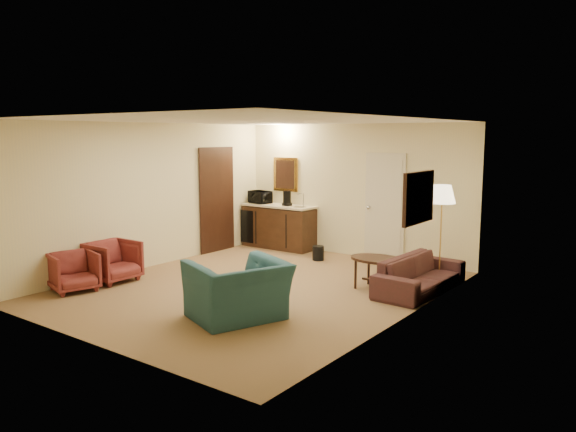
% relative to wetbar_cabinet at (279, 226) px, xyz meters
% --- Properties ---
extents(ground, '(6.00, 6.00, 0.00)m').
position_rel_wetbar_cabinet_xyz_m(ground, '(1.65, -2.72, -0.46)').
color(ground, olive).
rests_on(ground, ground).
extents(room_walls, '(5.02, 6.01, 2.61)m').
position_rel_wetbar_cabinet_xyz_m(room_walls, '(1.55, -1.95, 1.26)').
color(room_walls, beige).
rests_on(room_walls, ground).
extents(wetbar_cabinet, '(1.64, 0.58, 0.92)m').
position_rel_wetbar_cabinet_xyz_m(wetbar_cabinet, '(0.00, 0.00, 0.00)').
color(wetbar_cabinet, '#3A2112').
rests_on(wetbar_cabinet, ground).
extents(sofa, '(0.62, 1.86, 0.72)m').
position_rel_wetbar_cabinet_xyz_m(sofa, '(3.80, -1.42, -0.10)').
color(sofa, black).
rests_on(sofa, ground).
extents(teal_armchair, '(1.14, 1.37, 1.03)m').
position_rel_wetbar_cabinet_xyz_m(teal_armchair, '(2.42, -4.06, 0.05)').
color(teal_armchair, '#1F424F').
rests_on(teal_armchair, ground).
extents(rose_chair_near, '(0.68, 0.72, 0.74)m').
position_rel_wetbar_cabinet_xyz_m(rose_chair_near, '(-0.50, -3.83, -0.09)').
color(rose_chair_near, maroon).
rests_on(rose_chair_near, ground).
extents(rose_chair_far, '(0.76, 0.79, 0.67)m').
position_rel_wetbar_cabinet_xyz_m(rose_chair_far, '(-0.50, -4.54, -0.13)').
color(rose_chair_far, maroon).
rests_on(rose_chair_far, ground).
extents(coffee_table, '(0.95, 0.70, 0.51)m').
position_rel_wetbar_cabinet_xyz_m(coffee_table, '(3.23, -1.72, -0.21)').
color(coffee_table, black).
rests_on(coffee_table, ground).
extents(floor_lamp, '(0.43, 0.43, 1.61)m').
position_rel_wetbar_cabinet_xyz_m(floor_lamp, '(3.85, -0.76, 0.34)').
color(floor_lamp, '#BB913E').
rests_on(floor_lamp, ground).
extents(waste_bin, '(0.27, 0.27, 0.28)m').
position_rel_wetbar_cabinet_xyz_m(waste_bin, '(1.35, -0.53, -0.32)').
color(waste_bin, black).
rests_on(waste_bin, ground).
extents(microwave, '(0.53, 0.37, 0.33)m').
position_rel_wetbar_cabinet_xyz_m(microwave, '(-0.50, -0.01, 0.62)').
color(microwave, black).
rests_on(microwave, wetbar_cabinet).
extents(coffee_maker, '(0.18, 0.18, 0.31)m').
position_rel_wetbar_cabinet_xyz_m(coffee_maker, '(0.23, -0.01, 0.62)').
color(coffee_maker, black).
rests_on(coffee_maker, wetbar_cabinet).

